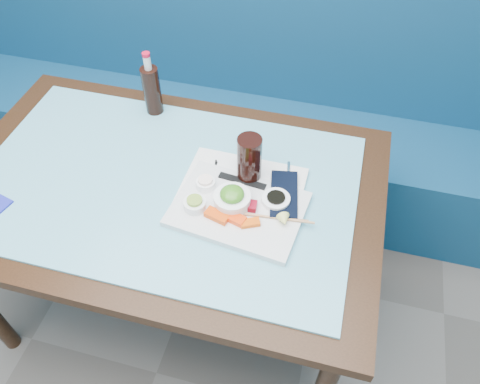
% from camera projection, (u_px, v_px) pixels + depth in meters
% --- Properties ---
extents(booth_bench, '(3.00, 0.56, 1.17)m').
position_uv_depth(booth_bench, '(234.00, 115.00, 2.33)').
color(booth_bench, navy).
rests_on(booth_bench, ground).
extents(dining_table, '(1.40, 0.90, 0.75)m').
position_uv_depth(dining_table, '(167.00, 201.00, 1.57)').
color(dining_table, black).
rests_on(dining_table, ground).
extents(glass_top, '(1.22, 0.76, 0.01)m').
position_uv_depth(glass_top, '(164.00, 184.00, 1.51)').
color(glass_top, '#5DA6BA').
rests_on(glass_top, dining_table).
extents(sashimi_plate, '(0.42, 0.32, 0.02)m').
position_uv_depth(sashimi_plate, '(238.00, 209.00, 1.42)').
color(sashimi_plate, silver).
rests_on(sashimi_plate, glass_top).
extents(salmon_left, '(0.08, 0.05, 0.02)m').
position_uv_depth(salmon_left, '(217.00, 216.00, 1.38)').
color(salmon_left, '#E14409').
rests_on(salmon_left, sashimi_plate).
extents(salmon_mid, '(0.08, 0.05, 0.02)m').
position_uv_depth(salmon_mid, '(234.00, 218.00, 1.37)').
color(salmon_mid, '#F53B09').
rests_on(salmon_mid, sashimi_plate).
extents(salmon_right, '(0.06, 0.05, 0.01)m').
position_uv_depth(salmon_right, '(250.00, 223.00, 1.36)').
color(salmon_right, '#E95309').
rests_on(salmon_right, sashimi_plate).
extents(tuna_left, '(0.07, 0.06, 0.02)m').
position_uv_depth(tuna_left, '(229.00, 202.00, 1.41)').
color(tuna_left, maroon).
rests_on(tuna_left, sashimi_plate).
extents(tuna_right, '(0.06, 0.04, 0.02)m').
position_uv_depth(tuna_right, '(247.00, 205.00, 1.40)').
color(tuna_right, maroon).
rests_on(tuna_right, sashimi_plate).
extents(seaweed_garnish, '(0.06, 0.06, 0.03)m').
position_uv_depth(seaweed_garnish, '(238.00, 201.00, 1.41)').
color(seaweed_garnish, '#1D7F1E').
rests_on(seaweed_garnish, sashimi_plate).
extents(ramekin_wasabi, '(0.07, 0.07, 0.03)m').
position_uv_depth(ramekin_wasabi, '(195.00, 204.00, 1.40)').
color(ramekin_wasabi, white).
rests_on(ramekin_wasabi, sashimi_plate).
extents(wasabi_fill, '(0.06, 0.06, 0.01)m').
position_uv_depth(wasabi_fill, '(194.00, 200.00, 1.38)').
color(wasabi_fill, olive).
rests_on(wasabi_fill, ramekin_wasabi).
extents(ramekin_ginger, '(0.08, 0.08, 0.02)m').
position_uv_depth(ramekin_ginger, '(206.00, 184.00, 1.46)').
color(ramekin_ginger, white).
rests_on(ramekin_ginger, sashimi_plate).
extents(ginger_fill, '(0.05, 0.05, 0.01)m').
position_uv_depth(ginger_fill, '(205.00, 180.00, 1.44)').
color(ginger_fill, '#FFE2D1').
rests_on(ginger_fill, ramekin_ginger).
extents(soy_dish, '(0.11, 0.11, 0.02)m').
position_uv_depth(soy_dish, '(276.00, 200.00, 1.42)').
color(soy_dish, white).
rests_on(soy_dish, sashimi_plate).
extents(soy_fill, '(0.06, 0.06, 0.01)m').
position_uv_depth(soy_fill, '(276.00, 197.00, 1.41)').
color(soy_fill, black).
rests_on(soy_fill, soy_dish).
extents(lemon_wedge, '(0.05, 0.04, 0.04)m').
position_uv_depth(lemon_wedge, '(284.00, 220.00, 1.35)').
color(lemon_wedge, '#ECE970').
rests_on(lemon_wedge, sashimi_plate).
extents(chopstick_sleeve, '(0.16, 0.04, 0.00)m').
position_uv_depth(chopstick_sleeve, '(242.00, 181.00, 1.48)').
color(chopstick_sleeve, black).
rests_on(chopstick_sleeve, sashimi_plate).
extents(wooden_chopstick_a, '(0.21, 0.03, 0.01)m').
position_uv_depth(wooden_chopstick_a, '(273.00, 217.00, 1.38)').
color(wooden_chopstick_a, '#A06F4B').
rests_on(wooden_chopstick_a, sashimi_plate).
extents(wooden_chopstick_b, '(0.23, 0.03, 0.01)m').
position_uv_depth(wooden_chopstick_b, '(276.00, 218.00, 1.38)').
color(wooden_chopstick_b, tan).
rests_on(wooden_chopstick_b, sashimi_plate).
extents(serving_tray, '(0.38, 0.29, 0.01)m').
position_uv_depth(serving_tray, '(242.00, 190.00, 1.47)').
color(serving_tray, white).
rests_on(serving_tray, glass_top).
extents(paper_placemat, '(0.35, 0.29, 0.00)m').
position_uv_depth(paper_placemat, '(242.00, 188.00, 1.47)').
color(paper_placemat, silver).
rests_on(paper_placemat, serving_tray).
extents(seaweed_bowl, '(0.12, 0.12, 0.05)m').
position_uv_depth(seaweed_bowl, '(232.00, 200.00, 1.41)').
color(seaweed_bowl, white).
rests_on(seaweed_bowl, serving_tray).
extents(seaweed_salad, '(0.10, 0.10, 0.04)m').
position_uv_depth(seaweed_salad, '(232.00, 194.00, 1.38)').
color(seaweed_salad, '#38771B').
rests_on(seaweed_salad, seaweed_bowl).
extents(cola_glass, '(0.10, 0.10, 0.16)m').
position_uv_depth(cola_glass, '(249.00, 159.00, 1.44)').
color(cola_glass, black).
rests_on(cola_glass, serving_tray).
extents(navy_pouch, '(0.12, 0.20, 0.01)m').
position_uv_depth(navy_pouch, '(284.00, 195.00, 1.44)').
color(navy_pouch, black).
rests_on(navy_pouch, serving_tray).
extents(fork, '(0.02, 0.08, 0.01)m').
position_uv_depth(fork, '(288.00, 171.00, 1.51)').
color(fork, silver).
rests_on(fork, serving_tray).
extents(black_chopstick_a, '(0.02, 0.20, 0.01)m').
position_uv_depth(black_chopstick_a, '(211.00, 184.00, 1.48)').
color(black_chopstick_a, black).
rests_on(black_chopstick_a, serving_tray).
extents(black_chopstick_b, '(0.05, 0.21, 0.01)m').
position_uv_depth(black_chopstick_b, '(213.00, 184.00, 1.48)').
color(black_chopstick_b, black).
rests_on(black_chopstick_b, serving_tray).
extents(tray_sleeve, '(0.10, 0.13, 0.00)m').
position_uv_depth(tray_sleeve, '(212.00, 184.00, 1.48)').
color(tray_sleeve, black).
rests_on(tray_sleeve, serving_tray).
extents(cola_bottle_body, '(0.08, 0.08, 0.18)m').
position_uv_depth(cola_bottle_body, '(152.00, 91.00, 1.68)').
color(cola_bottle_body, black).
rests_on(cola_bottle_body, glass_top).
extents(cola_bottle_neck, '(0.03, 0.03, 0.05)m').
position_uv_depth(cola_bottle_neck, '(147.00, 63.00, 1.59)').
color(cola_bottle_neck, silver).
rests_on(cola_bottle_neck, cola_bottle_body).
extents(cola_bottle_cap, '(0.03, 0.03, 0.01)m').
position_uv_depth(cola_bottle_cap, '(146.00, 55.00, 1.57)').
color(cola_bottle_cap, red).
rests_on(cola_bottle_cap, cola_bottle_neck).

